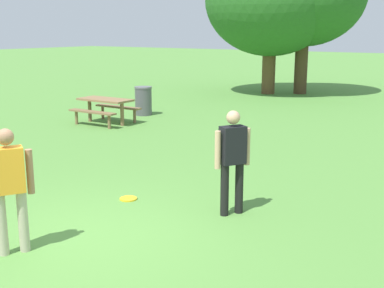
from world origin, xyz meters
name	(u,v)px	position (x,y,z in m)	size (l,w,h in m)	color
ground_plane	(82,240)	(0.00, 0.00, 0.00)	(120.00, 120.00, 0.00)	#568E3D
person_thrower	(233,156)	(1.22, 2.02, 0.94)	(0.38, 0.54, 1.64)	black
person_catcher	(9,183)	(-0.42, -0.77, 0.94)	(0.38, 0.54, 1.64)	#B7AD93
frisbee	(128,199)	(-0.57, 1.63, 0.01)	(0.30, 0.30, 0.03)	yellow
picnic_table_near	(105,105)	(-5.81, 6.58, 0.56)	(1.73, 1.45, 0.77)	olive
trash_can_further_along	(143,101)	(-5.85, 8.46, 0.48)	(0.59, 0.59, 0.96)	#515156
tree_tall_left	(271,0)	(-4.88, 16.07, 4.09)	(5.74, 5.74, 6.55)	brown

